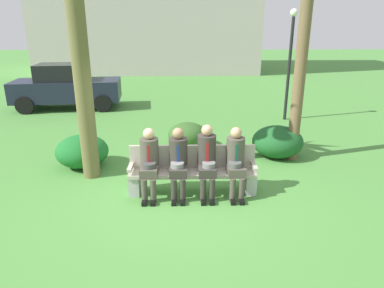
{
  "coord_description": "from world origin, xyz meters",
  "views": [
    {
      "loc": [
        0.03,
        -5.74,
        3.06
      ],
      "look_at": [
        0.19,
        0.64,
        0.85
      ],
      "focal_mm": 32.39,
      "sensor_mm": 36.0,
      "label": 1
    }
  ],
  "objects_px": {
    "park_bench": "(192,170)",
    "seated_man_rightmost": "(236,159)",
    "seated_man_centerleft": "(178,159)",
    "parked_car_near": "(66,87)",
    "shrub_near_bench": "(278,142)",
    "shrub_mid_lawn": "(82,151)",
    "seated_man_leftmost": "(149,160)",
    "shrub_far_lawn": "(187,135)",
    "seated_man_centerright": "(207,158)",
    "street_lamp": "(290,54)"
  },
  "relations": [
    {
      "from": "seated_man_leftmost",
      "to": "shrub_far_lawn",
      "type": "distance_m",
      "value": 2.89
    },
    {
      "from": "street_lamp",
      "to": "shrub_far_lawn",
      "type": "bearing_deg",
      "value": -141.4
    },
    {
      "from": "park_bench",
      "to": "shrub_near_bench",
      "type": "relative_size",
      "value": 1.96
    },
    {
      "from": "park_bench",
      "to": "seated_man_rightmost",
      "type": "bearing_deg",
      "value": -9.73
    },
    {
      "from": "seated_man_centerleft",
      "to": "seated_man_leftmost",
      "type": "bearing_deg",
      "value": -180.0
    },
    {
      "from": "shrub_near_bench",
      "to": "shrub_mid_lawn",
      "type": "relative_size",
      "value": 1.05
    },
    {
      "from": "park_bench",
      "to": "seated_man_centerright",
      "type": "xyz_separation_m",
      "value": [
        0.26,
        -0.13,
        0.31
      ]
    },
    {
      "from": "park_bench",
      "to": "parked_car_near",
      "type": "bearing_deg",
      "value": 122.83
    },
    {
      "from": "seated_man_centerleft",
      "to": "shrub_near_bench",
      "type": "relative_size",
      "value": 1.06
    },
    {
      "from": "seated_man_centerleft",
      "to": "parked_car_near",
      "type": "distance_m",
      "value": 8.46
    },
    {
      "from": "park_bench",
      "to": "shrub_mid_lawn",
      "type": "distance_m",
      "value": 2.77
    },
    {
      "from": "seated_man_leftmost",
      "to": "shrub_far_lawn",
      "type": "xyz_separation_m",
      "value": [
        0.73,
        2.77,
        -0.4
      ]
    },
    {
      "from": "seated_man_centerright",
      "to": "parked_car_near",
      "type": "relative_size",
      "value": 0.33
    },
    {
      "from": "shrub_far_lawn",
      "to": "street_lamp",
      "type": "xyz_separation_m",
      "value": [
        3.34,
        2.67,
        1.85
      ]
    },
    {
      "from": "park_bench",
      "to": "shrub_near_bench",
      "type": "height_order",
      "value": "park_bench"
    },
    {
      "from": "seated_man_rightmost",
      "to": "street_lamp",
      "type": "bearing_deg",
      "value": 65.47
    },
    {
      "from": "seated_man_centerleft",
      "to": "street_lamp",
      "type": "height_order",
      "value": "street_lamp"
    },
    {
      "from": "seated_man_centerright",
      "to": "shrub_mid_lawn",
      "type": "relative_size",
      "value": 1.15
    },
    {
      "from": "park_bench",
      "to": "street_lamp",
      "type": "height_order",
      "value": "street_lamp"
    },
    {
      "from": "street_lamp",
      "to": "seated_man_leftmost",
      "type": "bearing_deg",
      "value": -126.83
    },
    {
      "from": "seated_man_centerleft",
      "to": "shrub_far_lawn",
      "type": "relative_size",
      "value": 1.27
    },
    {
      "from": "park_bench",
      "to": "seated_man_centerleft",
      "type": "distance_m",
      "value": 0.41
    },
    {
      "from": "shrub_near_bench",
      "to": "shrub_mid_lawn",
      "type": "bearing_deg",
      "value": -173.53
    },
    {
      "from": "seated_man_centerleft",
      "to": "shrub_near_bench",
      "type": "height_order",
      "value": "seated_man_centerleft"
    },
    {
      "from": "seated_man_centerright",
      "to": "shrub_mid_lawn",
      "type": "bearing_deg",
      "value": 152.18
    },
    {
      "from": "parked_car_near",
      "to": "park_bench",
      "type": "bearing_deg",
      "value": -57.17
    },
    {
      "from": "seated_man_leftmost",
      "to": "shrub_near_bench",
      "type": "bearing_deg",
      "value": 33.96
    },
    {
      "from": "shrub_near_bench",
      "to": "parked_car_near",
      "type": "xyz_separation_m",
      "value": [
        -6.7,
        5.31,
        0.46
      ]
    },
    {
      "from": "seated_man_leftmost",
      "to": "shrub_mid_lawn",
      "type": "distance_m",
      "value": 2.22
    },
    {
      "from": "seated_man_leftmost",
      "to": "seated_man_rightmost",
      "type": "relative_size",
      "value": 1.0
    },
    {
      "from": "park_bench",
      "to": "seated_man_rightmost",
      "type": "height_order",
      "value": "seated_man_rightmost"
    },
    {
      "from": "shrub_near_bench",
      "to": "street_lamp",
      "type": "distance_m",
      "value": 4.08
    },
    {
      "from": "seated_man_centerleft",
      "to": "shrub_far_lawn",
      "type": "distance_m",
      "value": 2.8
    },
    {
      "from": "seated_man_centerleft",
      "to": "shrub_far_lawn",
      "type": "bearing_deg",
      "value": 85.89
    },
    {
      "from": "seated_man_centerleft",
      "to": "seated_man_centerright",
      "type": "distance_m",
      "value": 0.53
    },
    {
      "from": "seated_man_centerright",
      "to": "shrub_far_lawn",
      "type": "height_order",
      "value": "seated_man_centerright"
    },
    {
      "from": "seated_man_leftmost",
      "to": "street_lamp",
      "type": "relative_size",
      "value": 0.37
    },
    {
      "from": "parked_car_near",
      "to": "street_lamp",
      "type": "xyz_separation_m",
      "value": [
        7.87,
        -1.83,
        1.33
      ]
    },
    {
      "from": "seated_man_rightmost",
      "to": "street_lamp",
      "type": "relative_size",
      "value": 0.37
    },
    {
      "from": "shrub_near_bench",
      "to": "shrub_mid_lawn",
      "type": "xyz_separation_m",
      "value": [
        -4.55,
        -0.52,
        -0.02
      ]
    },
    {
      "from": "seated_man_centerleft",
      "to": "shrub_mid_lawn",
      "type": "distance_m",
      "value": 2.63
    },
    {
      "from": "seated_man_centerleft",
      "to": "park_bench",
      "type": "bearing_deg",
      "value": 27.28
    },
    {
      "from": "seated_man_centerleft",
      "to": "shrub_mid_lawn",
      "type": "height_order",
      "value": "seated_man_centerleft"
    },
    {
      "from": "seated_man_leftmost",
      "to": "shrub_near_bench",
      "type": "height_order",
      "value": "seated_man_leftmost"
    },
    {
      "from": "shrub_mid_lawn",
      "to": "seated_man_rightmost",
      "type": "bearing_deg",
      "value": -23.89
    },
    {
      "from": "shrub_near_bench",
      "to": "parked_car_near",
      "type": "distance_m",
      "value": 8.56
    },
    {
      "from": "park_bench",
      "to": "parked_car_near",
      "type": "relative_size",
      "value": 0.59
    },
    {
      "from": "shrub_far_lawn",
      "to": "parked_car_near",
      "type": "xyz_separation_m",
      "value": [
        -4.53,
        4.5,
        0.52
      ]
    },
    {
      "from": "park_bench",
      "to": "seated_man_leftmost",
      "type": "distance_m",
      "value": 0.85
    },
    {
      "from": "shrub_far_lawn",
      "to": "seated_man_rightmost",
      "type": "bearing_deg",
      "value": -72.7
    }
  ]
}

